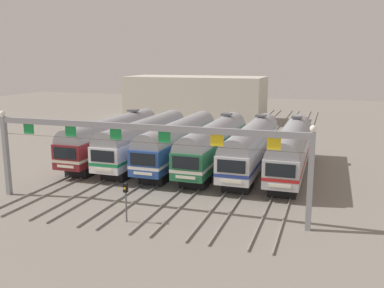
{
  "coord_description": "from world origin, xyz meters",
  "views": [
    {
      "loc": [
        12.95,
        -40.9,
        11.08
      ],
      "look_at": [
        0.23,
        -2.16,
        2.85
      ],
      "focal_mm": 39.93,
      "sensor_mm": 36.0,
      "label": 1
    }
  ],
  "objects_px": {
    "commuter_train_stainless": "(292,147)",
    "yard_signal_mast": "(126,195)",
    "commuter_train_blue": "(179,140)",
    "catenary_gantry": "(140,140)",
    "commuter_train_green": "(214,143)",
    "commuter_train_white": "(145,138)",
    "commuter_train_silver": "(252,145)",
    "commuter_train_maroon": "(113,136)"
  },
  "relations": [
    {
      "from": "commuter_train_green",
      "to": "catenary_gantry",
      "type": "distance_m",
      "value": 13.89
    },
    {
      "from": "commuter_train_white",
      "to": "yard_signal_mast",
      "type": "bearing_deg",
      "value": -70.2
    },
    {
      "from": "commuter_train_maroon",
      "to": "commuter_train_blue",
      "type": "relative_size",
      "value": 1.0
    },
    {
      "from": "commuter_train_maroon",
      "to": "commuter_train_stainless",
      "type": "relative_size",
      "value": 1.0
    },
    {
      "from": "commuter_train_white",
      "to": "catenary_gantry",
      "type": "height_order",
      "value": "catenary_gantry"
    },
    {
      "from": "commuter_train_maroon",
      "to": "commuter_train_green",
      "type": "relative_size",
      "value": 1.0
    },
    {
      "from": "commuter_train_stainless",
      "to": "catenary_gantry",
      "type": "distance_m",
      "value": 16.75
    },
    {
      "from": "commuter_train_blue",
      "to": "commuter_train_maroon",
      "type": "bearing_deg",
      "value": 179.97
    },
    {
      "from": "commuter_train_silver",
      "to": "commuter_train_stainless",
      "type": "bearing_deg",
      "value": 0.0
    },
    {
      "from": "commuter_train_white",
      "to": "catenary_gantry",
      "type": "distance_m",
      "value": 14.9
    },
    {
      "from": "commuter_train_blue",
      "to": "catenary_gantry",
      "type": "distance_m",
      "value": 13.88
    },
    {
      "from": "commuter_train_maroon",
      "to": "catenary_gantry",
      "type": "distance_m",
      "value": 16.75
    },
    {
      "from": "commuter_train_stainless",
      "to": "yard_signal_mast",
      "type": "relative_size",
      "value": 6.5
    },
    {
      "from": "catenary_gantry",
      "to": "commuter_train_blue",
      "type": "bearing_deg",
      "value": 98.06
    },
    {
      "from": "commuter_train_green",
      "to": "commuter_train_silver",
      "type": "relative_size",
      "value": 1.0
    },
    {
      "from": "commuter_train_silver",
      "to": "commuter_train_stainless",
      "type": "relative_size",
      "value": 1.0
    },
    {
      "from": "commuter_train_green",
      "to": "commuter_train_maroon",
      "type": "bearing_deg",
      "value": 180.0
    },
    {
      "from": "commuter_train_green",
      "to": "commuter_train_stainless",
      "type": "height_order",
      "value": "same"
    },
    {
      "from": "yard_signal_mast",
      "to": "commuter_train_stainless",
      "type": "bearing_deg",
      "value": 59.05
    },
    {
      "from": "yard_signal_mast",
      "to": "catenary_gantry",
      "type": "bearing_deg",
      "value": 90.0
    },
    {
      "from": "commuter_train_green",
      "to": "commuter_train_blue",
      "type": "bearing_deg",
      "value": -179.93
    },
    {
      "from": "commuter_train_blue",
      "to": "commuter_train_green",
      "type": "bearing_deg",
      "value": 0.07
    },
    {
      "from": "commuter_train_blue",
      "to": "commuter_train_silver",
      "type": "relative_size",
      "value": 1.0
    },
    {
      "from": "commuter_train_maroon",
      "to": "commuter_train_silver",
      "type": "height_order",
      "value": "same"
    },
    {
      "from": "commuter_train_silver",
      "to": "yard_signal_mast",
      "type": "xyz_separation_m",
      "value": [
        -5.73,
        -15.93,
        -0.74
      ]
    },
    {
      "from": "commuter_train_maroon",
      "to": "commuter_train_stainless",
      "type": "height_order",
      "value": "same"
    },
    {
      "from": "commuter_train_white",
      "to": "commuter_train_silver",
      "type": "height_order",
      "value": "commuter_train_silver"
    },
    {
      "from": "commuter_train_white",
      "to": "commuter_train_silver",
      "type": "xyz_separation_m",
      "value": [
        11.46,
        0.0,
        0.0
      ]
    },
    {
      "from": "commuter_train_white",
      "to": "commuter_train_blue",
      "type": "distance_m",
      "value": 3.82
    },
    {
      "from": "commuter_train_green",
      "to": "commuter_train_stainless",
      "type": "xyz_separation_m",
      "value": [
        7.64,
        0.0,
        0.0
      ]
    },
    {
      "from": "commuter_train_white",
      "to": "commuter_train_stainless",
      "type": "relative_size",
      "value": 1.0
    },
    {
      "from": "commuter_train_silver",
      "to": "commuter_train_white",
      "type": "bearing_deg",
      "value": -179.98
    },
    {
      "from": "commuter_train_stainless",
      "to": "yard_signal_mast",
      "type": "height_order",
      "value": "commuter_train_stainless"
    },
    {
      "from": "commuter_train_maroon",
      "to": "commuter_train_white",
      "type": "distance_m",
      "value": 3.82
    },
    {
      "from": "commuter_train_green",
      "to": "catenary_gantry",
      "type": "height_order",
      "value": "catenary_gantry"
    },
    {
      "from": "commuter_train_stainless",
      "to": "commuter_train_green",
      "type": "bearing_deg",
      "value": 180.0
    },
    {
      "from": "catenary_gantry",
      "to": "yard_signal_mast",
      "type": "relative_size",
      "value": 8.77
    },
    {
      "from": "commuter_train_green",
      "to": "commuter_train_stainless",
      "type": "distance_m",
      "value": 7.64
    },
    {
      "from": "commuter_train_stainless",
      "to": "commuter_train_silver",
      "type": "bearing_deg",
      "value": 180.0
    },
    {
      "from": "catenary_gantry",
      "to": "commuter_train_stainless",
      "type": "bearing_deg",
      "value": 54.71
    },
    {
      "from": "commuter_train_maroon",
      "to": "yard_signal_mast",
      "type": "distance_m",
      "value": 18.59
    },
    {
      "from": "commuter_train_green",
      "to": "yard_signal_mast",
      "type": "bearing_deg",
      "value": -96.84
    }
  ]
}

